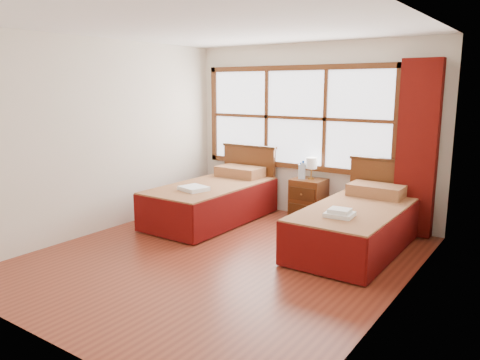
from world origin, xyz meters
The scene contains 15 objects.
floor centered at (0.00, 0.00, 0.00)m, with size 4.50×4.50×0.00m, color brown.
ceiling centered at (0.00, 0.00, 2.60)m, with size 4.50×4.50×0.00m, color white.
wall_back centered at (0.00, 2.25, 1.30)m, with size 4.00×4.00×0.00m, color silver.
wall_left centered at (-2.00, 0.00, 1.30)m, with size 4.50×4.50×0.00m, color silver.
wall_right centered at (2.00, 0.00, 1.30)m, with size 4.50×4.50×0.00m, color silver.
window centered at (-0.25, 2.21, 1.50)m, with size 3.16×0.06×1.56m.
curtain centered at (1.60, 2.11, 1.17)m, with size 0.50×0.16×2.30m, color #590D08.
bed_left centered at (-1.04, 1.20, 0.32)m, with size 1.07×2.09×1.04m.
bed_right centered at (1.18, 1.20, 0.31)m, with size 1.04×2.06×1.01m.
nightstand centered at (0.12, 1.99, 0.31)m, with size 0.47×0.46×0.63m.
towels_left centered at (-0.99, 0.69, 0.58)m, with size 0.42×0.39×0.06m.
towels_right centered at (1.18, 0.65, 0.58)m, with size 0.32×0.29×0.09m.
lamp centered at (0.13, 2.04, 0.85)m, with size 0.16×0.16×0.32m.
bottle_near centered at (0.00, 1.95, 0.74)m, with size 0.07×0.07×0.25m.
bottle_far centered at (0.04, 1.96, 0.75)m, with size 0.07×0.07×0.28m.
Camera 1 is at (3.14, -4.14, 1.97)m, focal length 35.00 mm.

